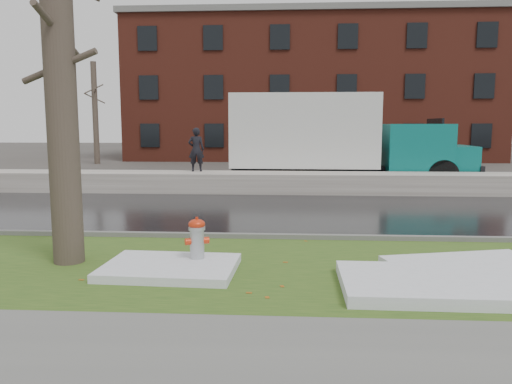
# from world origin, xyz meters

# --- Properties ---
(ground) EXTENTS (120.00, 120.00, 0.00)m
(ground) POSITION_xyz_m (0.00, 0.00, 0.00)
(ground) COLOR #47423D
(ground) RESTS_ON ground
(verge) EXTENTS (60.00, 4.50, 0.04)m
(verge) POSITION_xyz_m (0.00, -1.25, 0.02)
(verge) COLOR #2A4918
(verge) RESTS_ON ground
(sidewalk) EXTENTS (60.00, 3.00, 0.05)m
(sidewalk) POSITION_xyz_m (0.00, -5.00, 0.03)
(sidewalk) COLOR slate
(sidewalk) RESTS_ON ground
(road) EXTENTS (60.00, 7.00, 0.03)m
(road) POSITION_xyz_m (0.00, 4.50, 0.01)
(road) COLOR black
(road) RESTS_ON ground
(parking_lot) EXTENTS (60.00, 9.00, 0.03)m
(parking_lot) POSITION_xyz_m (0.00, 13.00, 0.01)
(parking_lot) COLOR slate
(parking_lot) RESTS_ON ground
(curb) EXTENTS (60.00, 0.15, 0.14)m
(curb) POSITION_xyz_m (0.00, 1.00, 0.07)
(curb) COLOR slate
(curb) RESTS_ON ground
(snowbank) EXTENTS (60.00, 1.60, 0.75)m
(snowbank) POSITION_xyz_m (0.00, 8.70, 0.38)
(snowbank) COLOR beige
(snowbank) RESTS_ON ground
(brick_building) EXTENTS (26.00, 12.00, 10.00)m
(brick_building) POSITION_xyz_m (2.00, 30.00, 5.00)
(brick_building) COLOR maroon
(brick_building) RESTS_ON ground
(bg_tree_left) EXTENTS (1.40, 1.62, 6.50)m
(bg_tree_left) POSITION_xyz_m (-12.00, 22.00, 3.33)
(bg_tree_left) COLOR brown
(bg_tree_left) RESTS_ON ground
(bg_tree_center) EXTENTS (1.40, 1.62, 6.50)m
(bg_tree_center) POSITION_xyz_m (-6.00, 26.00, 3.33)
(bg_tree_center) COLOR brown
(bg_tree_center) RESTS_ON ground
(fire_hydrant) EXTENTS (0.43, 0.41, 0.88)m
(fire_hydrant) POSITION_xyz_m (-1.24, -1.23, 0.51)
(fire_hydrant) COLOR #ACAFB4
(fire_hydrant) RESTS_ON verge
(tree) EXTENTS (1.40, 1.67, 6.74)m
(tree) POSITION_xyz_m (-3.61, -1.11, 3.44)
(tree) COLOR brown
(tree) RESTS_ON verge
(box_truck) EXTENTS (11.22, 2.75, 3.75)m
(box_truck) POSITION_xyz_m (2.19, 10.92, 1.98)
(box_truck) COLOR black
(box_truck) RESTS_ON ground
(worker) EXTENTS (0.64, 0.45, 1.66)m
(worker) POSITION_xyz_m (-3.11, 9.07, 1.58)
(worker) COLOR black
(worker) RESTS_ON snowbank
(snow_patch_near) EXTENTS (3.01, 2.57, 0.16)m
(snow_patch_near) POSITION_xyz_m (3.47, -1.59, 0.12)
(snow_patch_near) COLOR silver
(snow_patch_near) RESTS_ON verge
(snow_patch_far) EXTENTS (2.27, 1.70, 0.14)m
(snow_patch_far) POSITION_xyz_m (-1.63, -1.59, 0.11)
(snow_patch_far) COLOR silver
(snow_patch_far) RESTS_ON verge
(snow_patch_side) EXTENTS (2.82, 1.83, 0.18)m
(snow_patch_side) POSITION_xyz_m (2.57, -2.29, 0.13)
(snow_patch_side) COLOR silver
(snow_patch_side) RESTS_ON verge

